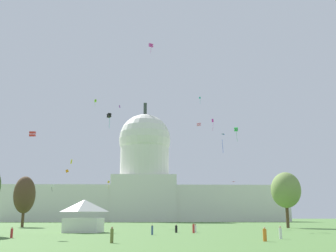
{
  "coord_description": "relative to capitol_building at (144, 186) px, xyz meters",
  "views": [
    {
      "loc": [
        -1.2,
        -28.28,
        2.94
      ],
      "look_at": [
        3.64,
        102.3,
        32.07
      ],
      "focal_mm": 43.17,
      "sensor_mm": 36.0,
      "label": 1
    }
  ],
  "objects": [
    {
      "name": "capitol_building",
      "position": [
        0.0,
        0.0,
        0.0
      ],
      "size": [
        146.37,
        27.58,
        63.41
      ],
      "color": "silver",
      "rests_on": "ground_plane"
    },
    {
      "name": "event_tent",
      "position": [
        -7.89,
        -138.26,
        -15.02
      ],
      "size": [
        7.34,
        6.19,
        5.84
      ],
      "rotation": [
        0.0,
        0.0,
        -0.14
      ],
      "color": "white",
      "rests_on": "ground_plane"
    },
    {
      "name": "tree_east_mid",
      "position": [
        38.05,
        -112.39,
        -8.72
      ],
      "size": [
        8.1,
        9.3,
        13.74
      ],
      "color": "#4C3823",
      "rests_on": "ground_plane"
    },
    {
      "name": "tree_west_near",
      "position": [
        -29.9,
        -102.66,
        -9.55
      ],
      "size": [
        5.9,
        7.12,
        13.4
      ],
      "color": "#4C3823",
      "rests_on": "ground_plane"
    },
    {
      "name": "person_black_mid_left",
      "position": [
        8.81,
        -139.65,
        -17.33
      ],
      "size": [
        0.57,
        0.57,
        1.46
      ],
      "rotation": [
        0.0,
        0.0,
        5.83
      ],
      "color": "black",
      "rests_on": "ground_plane"
    },
    {
      "name": "person_red_edge_west",
      "position": [
        -14.58,
        -156.32,
        -17.32
      ],
      "size": [
        0.4,
        0.4,
        1.45
      ],
      "rotation": [
        0.0,
        0.0,
        4.92
      ],
      "color": "red",
      "rests_on": "ground_plane"
    },
    {
      "name": "person_white_mid_center",
      "position": [
        21.31,
        -159.91,
        -17.23
      ],
      "size": [
        0.52,
        0.52,
        1.64
      ],
      "rotation": [
        0.0,
        0.0,
        0.75
      ],
      "color": "silver",
      "rests_on": "ground_plane"
    },
    {
      "name": "person_white_mid_right",
      "position": [
        12.32,
        -138.79,
        -17.31
      ],
      "size": [
        0.62,
        0.62,
        1.49
      ],
      "rotation": [
        0.0,
        0.0,
        5.64
      ],
      "color": "silver",
      "rests_on": "ground_plane"
    },
    {
      "name": "person_orange_lawn_far_left",
      "position": [
        17.84,
        -165.0,
        -17.23
      ],
      "size": [
        0.51,
        0.51,
        1.67
      ],
      "rotation": [
        0.0,
        0.0,
        1.72
      ],
      "color": "orange",
      "rests_on": "ground_plane"
    },
    {
      "name": "person_olive_front_left",
      "position": [
        0.09,
        -167.35,
        -17.17
      ],
      "size": [
        0.48,
        0.48,
        1.76
      ],
      "rotation": [
        0.0,
        0.0,
        1.19
      ],
      "color": "olive",
      "rests_on": "ground_plane"
    },
    {
      "name": "person_denim_deep_crowd",
      "position": [
        4.53,
        -147.74,
        -17.23
      ],
      "size": [
        0.45,
        0.45,
        1.61
      ],
      "rotation": [
        0.0,
        0.0,
        0.75
      ],
      "color": "#3D5684",
      "rests_on": "ground_plane"
    },
    {
      "name": "person_red_near_tree_west",
      "position": [
        11.74,
        -141.4,
        -17.19
      ],
      "size": [
        0.52,
        0.52,
        1.72
      ],
      "rotation": [
        0.0,
        0.0,
        2.63
      ],
      "color": "red",
      "rests_on": "ground_plane"
    },
    {
      "name": "kite_red_mid",
      "position": [
        43.17,
        -22.12,
        0.68
      ],
      "size": [
        1.64,
        1.14,
        0.22
      ],
      "rotation": [
        0.0,
        0.0,
        0.4
      ],
      "color": "red"
    },
    {
      "name": "kite_magenta_high",
      "position": [
        3.58,
        -93.16,
        38.35
      ],
      "size": [
        1.56,
        1.58,
        3.47
      ],
      "rotation": [
        0.0,
        0.0,
        0.61
      ],
      "color": "#D1339E"
    },
    {
      "name": "kite_white_low",
      "position": [
        -26.59,
        -86.21,
        -5.93
      ],
      "size": [
        0.87,
        0.84,
        2.18
      ],
      "rotation": [
        0.0,
        0.0,
        1.22
      ],
      "color": "white"
    },
    {
      "name": "kite_turquoise_high",
      "position": [
        26.07,
        -34.63,
        38.05
      ],
      "size": [
        0.75,
        0.7,
        3.48
      ],
      "rotation": [
        0.0,
        0.0,
        4.88
      ],
      "color": "teal"
    },
    {
      "name": "kite_orange_low",
      "position": [
        -19.52,
        -99.67,
        -2.77
      ],
      "size": [
        1.07,
        0.79,
        0.94
      ],
      "rotation": [
        0.0,
        0.0,
        1.69
      ],
      "color": "orange"
    },
    {
      "name": "kite_yellow_low",
      "position": [
        -17.47,
        -104.63,
        -0.75
      ],
      "size": [
        0.4,
        1.1,
        1.25
      ],
      "rotation": [
        0.0,
        0.0,
        0.69
      ],
      "color": "yellow"
    },
    {
      "name": "kite_green_mid",
      "position": [
        29.69,
        -94.99,
        10.58
      ],
      "size": [
        1.33,
        1.4,
        4.52
      ],
      "rotation": [
        0.0,
        0.0,
        6.05
      ],
      "color": "green"
    },
    {
      "name": "kite_lime_high",
      "position": [
        -19.9,
        -49.47,
        32.21
      ],
      "size": [
        1.04,
        1.08,
        3.42
      ],
      "rotation": [
        0.0,
        0.0,
        0.4
      ],
      "color": "#8CD133"
    },
    {
      "name": "kite_gold_low",
      "position": [
        -15.29,
        -30.89,
        -0.49
      ],
      "size": [
        1.06,
        0.49,
        3.54
      ],
      "rotation": [
        0.0,
        0.0,
        2.84
      ],
      "color": "gold"
    },
    {
      "name": "kite_blue_mid",
      "position": [
        19.83,
        -125.07,
        2.42
      ],
      "size": [
        1.23,
        1.63,
        4.13
      ],
      "rotation": [
        0.0,
        0.0,
        4.41
      ],
      "color": "blue"
    },
    {
      "name": "kite_violet_mid",
      "position": [
        -4.63,
        -107.64,
        13.98
      ],
      "size": [
        0.53,
        0.64,
        0.7
      ],
      "rotation": [
        0.0,
        0.0,
        4.39
      ],
      "color": "purple"
    },
    {
      "name": "kite_black_mid",
      "position": [
        -8.74,
        -95.78,
        14.36
      ],
      "size": [
        1.49,
        1.5,
        4.63
      ],
      "rotation": [
        0.0,
        0.0,
        0.71
      ],
      "color": "black"
    },
    {
      "name": "kite_pink_mid",
      "position": [
        17.36,
        -103.65,
        10.05
      ],
      "size": [
        1.21,
        1.22,
        1.03
      ],
      "rotation": [
        0.0,
        0.0,
        5.55
      ],
      "color": "pink"
    },
    {
      "name": "kite_red_low",
      "position": [
        -14.52,
        -150.56,
        -2.39
      ],
      "size": [
        0.85,
        0.9,
        0.94
      ],
      "rotation": [
        0.0,
        0.0,
        3.05
      ],
      "color": "red"
    },
    {
      "name": "kite_magenta_high_b",
      "position": [
        25.68,
        -74.76,
        17.63
      ],
      "size": [
        0.62,
        0.62,
        4.32
      ],
      "rotation": [
        0.0,
        0.0,
        5.29
      ],
      "color": "#D1339E"
    }
  ]
}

